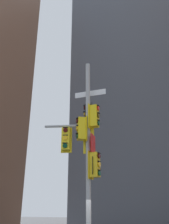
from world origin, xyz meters
The scene contains 2 objects.
building_mid_block centered at (-1.54, 24.00, 17.41)m, with size 14.89×14.89×34.82m, color #4C5460.
signal_pole_assembly centered at (-0.22, 0.38, 5.19)m, with size 2.63×3.68×8.80m.
Camera 1 is at (3.70, -9.52, 2.15)m, focal length 38.84 mm.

